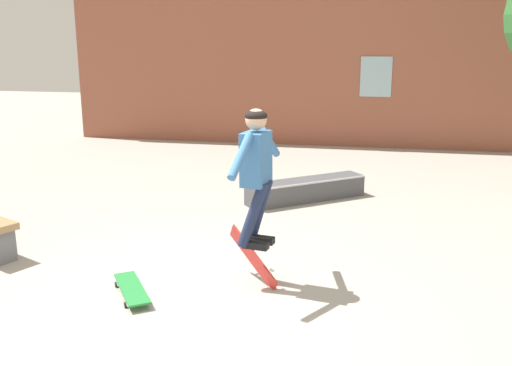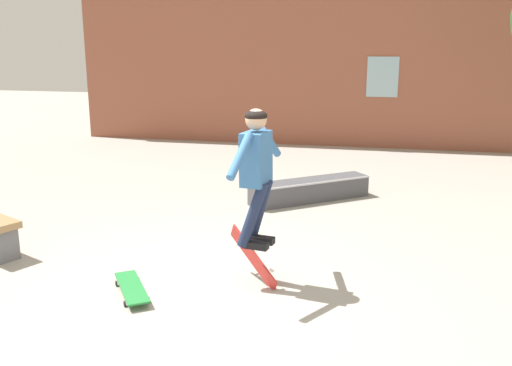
{
  "view_description": "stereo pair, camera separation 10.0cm",
  "coord_description": "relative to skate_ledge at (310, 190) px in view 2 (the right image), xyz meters",
  "views": [
    {
      "loc": [
        1.59,
        -4.97,
        2.47
      ],
      "look_at": [
        0.49,
        0.39,
        1.08
      ],
      "focal_mm": 40.0,
      "sensor_mm": 36.0,
      "label": 1
    },
    {
      "loc": [
        1.68,
        -4.95,
        2.47
      ],
      "look_at": [
        0.49,
        0.39,
        1.08
      ],
      "focal_mm": 40.0,
      "sensor_mm": 36.0,
      "label": 2
    }
  ],
  "objects": [
    {
      "name": "skateboard_resting",
      "position": [
        -1.29,
        -3.76,
        -0.1
      ],
      "size": [
        0.64,
        0.79,
        0.08
      ],
      "rotation": [
        0.0,
        0.0,
        5.32
      ],
      "color": "#237F38",
      "rests_on": "ground_plane"
    },
    {
      "name": "skate_ledge",
      "position": [
        0.0,
        0.0,
        0.0
      ],
      "size": [
        1.8,
        1.55,
        0.34
      ],
      "rotation": [
        0.0,
        0.0,
        0.67
      ],
      "color": "#4C4C51",
      "rests_on": "ground_plane"
    },
    {
      "name": "skater",
      "position": [
        -0.13,
        -3.26,
        1.09
      ],
      "size": [
        0.36,
        1.25,
        1.39
      ],
      "rotation": [
        0.0,
        0.0,
        -0.17
      ],
      "color": "teal"
    },
    {
      "name": "building_backdrop",
      "position": [
        -0.63,
        4.98,
        1.9
      ],
      "size": [
        11.99,
        0.52,
        4.8
      ],
      "color": "#93513D",
      "rests_on": "ground_plane"
    },
    {
      "name": "ground_plane",
      "position": [
        -0.63,
        -3.65,
        -0.17
      ],
      "size": [
        40.0,
        40.0,
        0.0
      ],
      "primitive_type": "plane",
      "color": "#A39E93"
    },
    {
      "name": "skateboard_flipping",
      "position": [
        -0.18,
        -3.18,
        0.09
      ],
      "size": [
        0.61,
        0.49,
        0.62
      ],
      "rotation": [
        0.0,
        0.0,
        -0.6
      ],
      "color": "red"
    }
  ]
}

